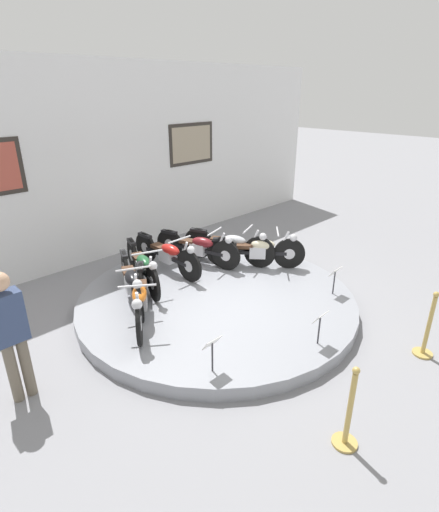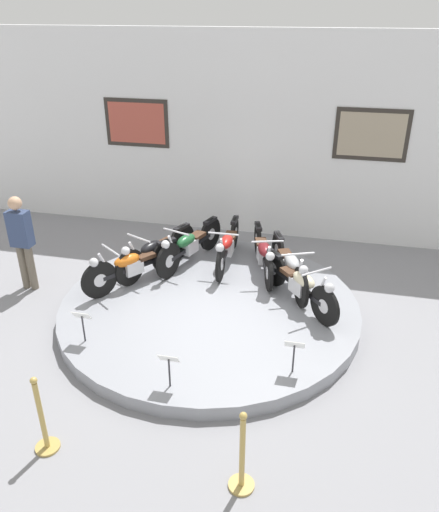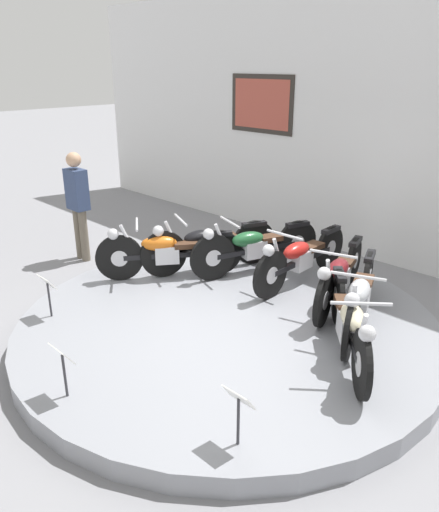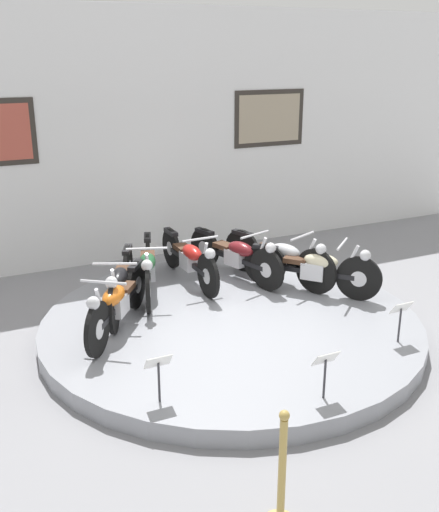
% 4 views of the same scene
% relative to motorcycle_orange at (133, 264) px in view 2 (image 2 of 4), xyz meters
% --- Properties ---
extents(ground_plane, '(60.00, 60.00, 0.00)m').
position_rel_motorcycle_orange_xyz_m(ground_plane, '(1.40, -0.26, -0.59)').
color(ground_plane, gray).
extents(display_platform, '(4.82, 4.82, 0.21)m').
position_rel_motorcycle_orange_xyz_m(display_platform, '(1.40, -0.26, -0.49)').
color(display_platform, gray).
rests_on(display_platform, ground_plane).
extents(back_wall, '(14.00, 0.22, 4.15)m').
position_rel_motorcycle_orange_xyz_m(back_wall, '(1.40, 3.18, 1.48)').
color(back_wall, white).
rests_on(back_wall, ground_plane).
extents(motorcycle_orange, '(1.22, 1.64, 0.79)m').
position_rel_motorcycle_orange_xyz_m(motorcycle_orange, '(0.00, 0.00, 0.00)').
color(motorcycle_orange, black).
rests_on(motorcycle_orange, display_platform).
extents(motorcycle_black, '(0.87, 1.85, 0.80)m').
position_rel_motorcycle_orange_xyz_m(motorcycle_black, '(0.21, 0.56, 0.01)').
color(motorcycle_black, black).
rests_on(motorcycle_black, display_platform).
extents(motorcycle_green, '(0.74, 1.91, 0.80)m').
position_rel_motorcycle_orange_xyz_m(motorcycle_green, '(0.72, 0.97, 0.01)').
color(motorcycle_green, black).
rests_on(motorcycle_green, display_platform).
extents(motorcycle_red, '(0.54, 1.97, 0.79)m').
position_rel_motorcycle_orange_xyz_m(motorcycle_red, '(1.40, 1.11, -0.01)').
color(motorcycle_red, black).
rests_on(motorcycle_red, display_platform).
extents(motorcycle_maroon, '(0.69, 1.90, 0.78)m').
position_rel_motorcycle_orange_xyz_m(motorcycle_maroon, '(2.09, 0.97, -0.01)').
color(motorcycle_maroon, black).
rests_on(motorcycle_maroon, display_platform).
extents(motorcycle_silver, '(0.82, 1.87, 0.80)m').
position_rel_motorcycle_orange_xyz_m(motorcycle_silver, '(2.59, 0.56, 0.01)').
color(motorcycle_silver, black).
rests_on(motorcycle_silver, display_platform).
extents(motorcycle_cream, '(1.34, 1.53, 0.79)m').
position_rel_motorcycle_orange_xyz_m(motorcycle_cream, '(2.81, 0.00, -0.00)').
color(motorcycle_cream, black).
rests_on(motorcycle_cream, display_platform).
extents(info_placard_front_left, '(0.26, 0.11, 0.51)m').
position_rel_motorcycle_orange_xyz_m(info_placard_front_left, '(-0.08, -1.69, -0.02)').
color(info_placard_front_left, '#333338').
rests_on(info_placard_front_left, display_platform).
extents(info_placard_front_centre, '(0.26, 0.11, 0.51)m').
position_rel_motorcycle_orange_xyz_m(info_placard_front_centre, '(1.40, -2.32, -0.02)').
color(info_placard_front_centre, '#333338').
rests_on(info_placard_front_centre, display_platform).
extents(info_placard_front_right, '(0.26, 0.11, 0.51)m').
position_rel_motorcycle_orange_xyz_m(info_placard_front_right, '(2.89, -1.69, -0.02)').
color(info_placard_front_right, '#333338').
rests_on(info_placard_front_right, display_platform).
extents(visitor_standing, '(0.36, 0.23, 1.72)m').
position_rel_motorcycle_orange_xyz_m(visitor_standing, '(-1.90, -0.19, 0.38)').
color(visitor_standing, '#6B6051').
rests_on(visitor_standing, ground_plane).
extents(stanchion_post_left_of_entry, '(0.28, 0.28, 1.02)m').
position_rel_motorcycle_orange_xyz_m(stanchion_post_left_of_entry, '(0.28, -3.39, -0.25)').
color(stanchion_post_left_of_entry, tan).
rests_on(stanchion_post_left_of_entry, ground_plane).
extents(stanchion_post_right_of_entry, '(0.28, 0.28, 1.02)m').
position_rel_motorcycle_orange_xyz_m(stanchion_post_right_of_entry, '(2.53, -3.39, -0.25)').
color(stanchion_post_right_of_entry, tan).
rests_on(stanchion_post_right_of_entry, ground_plane).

